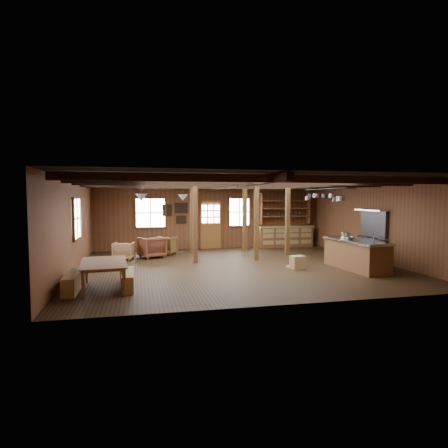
{
  "coord_description": "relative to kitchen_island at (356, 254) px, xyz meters",
  "views": [
    {
      "loc": [
        -3.07,
        -11.71,
        2.24
      ],
      "look_at": [
        -0.28,
        0.59,
        1.35
      ],
      "focal_mm": 30.0,
      "sensor_mm": 36.0,
      "label": 1
    }
  ],
  "objects": [
    {
      "name": "room",
      "position": [
        -3.53,
        1.31,
        0.92
      ],
      "size": [
        10.04,
        9.04,
        2.84
      ],
      "color": "black",
      "rests_on": "ground"
    },
    {
      "name": "ceiling_joists",
      "position": [
        -3.53,
        1.49,
        2.2
      ],
      "size": [
        9.8,
        8.82,
        0.18
      ],
      "color": "black",
      "rests_on": "ceiling"
    },
    {
      "name": "timber_posts",
      "position": [
        -3.01,
        3.39,
        0.92
      ],
      "size": [
        3.95,
        2.35,
        2.8
      ],
      "color": "#482A14",
      "rests_on": "floor"
    },
    {
      "name": "back_door",
      "position": [
        -3.53,
        5.76,
        0.4
      ],
      "size": [
        1.02,
        0.08,
        2.15
      ],
      "color": "brown",
      "rests_on": "floor"
    },
    {
      "name": "window_back_left",
      "position": [
        -6.13,
        5.77,
        1.12
      ],
      "size": [
        1.32,
        0.06,
        1.32
      ],
      "color": "white",
      "rests_on": "wall_back"
    },
    {
      "name": "window_back_right",
      "position": [
        -2.23,
        5.77,
        1.12
      ],
      "size": [
        1.02,
        0.06,
        1.32
      ],
      "color": "white",
      "rests_on": "wall_back"
    },
    {
      "name": "window_left",
      "position": [
        -8.49,
        1.81,
        1.12
      ],
      "size": [
        0.14,
        1.24,
        1.32
      ],
      "color": "white",
      "rests_on": "wall_back"
    },
    {
      "name": "notice_boards",
      "position": [
        -5.03,
        5.77,
        1.16
      ],
      "size": [
        1.08,
        0.03,
        0.9
      ],
      "color": "silver",
      "rests_on": "wall_back"
    },
    {
      "name": "back_counter",
      "position": [
        -0.13,
        5.51,
        0.12
      ],
      "size": [
        2.55,
        0.6,
        2.45
      ],
      "color": "brown",
      "rests_on": "floor"
    },
    {
      "name": "pendant_lamps",
      "position": [
        -5.78,
        2.31,
        1.77
      ],
      "size": [
        1.86,
        2.36,
        0.66
      ],
      "color": "#2E2E31",
      "rests_on": "ceiling"
    },
    {
      "name": "pot_rack",
      "position": [
        -0.33,
        1.52,
        1.81
      ],
      "size": [
        0.42,
        3.0,
        0.45
      ],
      "color": "#2E2E31",
      "rests_on": "ceiling"
    },
    {
      "name": "kitchen_island",
      "position": [
        0.0,
        0.0,
        0.0
      ],
      "size": [
        1.0,
        2.54,
        1.2
      ],
      "rotation": [
        0.0,
        0.0,
        0.05
      ],
      "color": "brown",
      "rests_on": "floor"
    },
    {
      "name": "step_stool",
      "position": [
        -1.76,
        0.46,
        -0.27
      ],
      "size": [
        0.51,
        0.4,
        0.42
      ],
      "primitive_type": "cube",
      "rotation": [
        0.0,
        0.0,
        0.14
      ],
      "color": "olive",
      "rests_on": "floor"
    },
    {
      "name": "commercial_range",
      "position": [
        1.12,
        1.11,
        0.13
      ],
      "size": [
        0.78,
        1.49,
        1.83
      ],
      "color": "#2E2E31",
      "rests_on": "floor"
    },
    {
      "name": "dining_table",
      "position": [
        -7.43,
        -0.93,
        -0.14
      ],
      "size": [
        1.22,
        2.0,
        0.67
      ],
      "primitive_type": "imported",
      "rotation": [
        0.0,
        0.0,
        1.66
      ],
      "color": "#8C6040",
      "rests_on": "floor"
    },
    {
      "name": "bench_wall",
      "position": [
        -8.18,
        -0.93,
        -0.26
      ],
      "size": [
        0.29,
        1.56,
        0.43
      ],
      "primitive_type": "cube",
      "color": "olive",
      "rests_on": "floor"
    },
    {
      "name": "bench_aisle",
      "position": [
        -6.89,
        -0.93,
        -0.27
      ],
      "size": [
        0.28,
        1.49,
        0.41
      ],
      "primitive_type": "cube",
      "color": "olive",
      "rests_on": "floor"
    },
    {
      "name": "armchair_a",
      "position": [
        -6.16,
        3.75,
        -0.08
      ],
      "size": [
        1.12,
        1.14,
        0.79
      ],
      "primitive_type": "imported",
      "rotation": [
        0.0,
        0.0,
        3.56
      ],
      "color": "brown",
      "rests_on": "floor"
    },
    {
      "name": "armchair_b",
      "position": [
        -5.61,
        4.42,
        -0.12
      ],
      "size": [
        1.03,
        1.04,
        0.72
      ],
      "primitive_type": "imported",
      "rotation": [
        0.0,
        0.0,
        2.69
      ],
      "color": "brown",
      "rests_on": "floor"
    },
    {
      "name": "armchair_c",
      "position": [
        -7.17,
        3.49,
        -0.16
      ],
      "size": [
        0.8,
        0.81,
        0.64
      ],
      "primitive_type": "imported",
      "rotation": [
        0.0,
        0.0,
        2.96
      ],
      "color": "#996B45",
      "rests_on": "floor"
    },
    {
      "name": "counter_pot",
      "position": [
        0.02,
        0.67,
        0.54
      ],
      "size": [
        0.27,
        0.27,
        0.16
      ],
      "primitive_type": "cylinder",
      "color": "silver",
      "rests_on": "kitchen_island"
    },
    {
      "name": "bowl",
      "position": [
        -0.14,
        0.18,
        0.5
      ],
      "size": [
        0.32,
        0.32,
        0.07
      ],
      "primitive_type": "imported",
      "rotation": [
        0.0,
        0.0,
        -0.1
      ],
      "color": "silver",
      "rests_on": "kitchen_island"
    }
  ]
}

